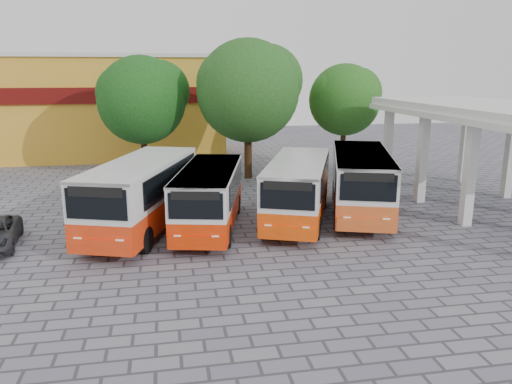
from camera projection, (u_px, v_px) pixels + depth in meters
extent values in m
plane|color=slate|center=(315.00, 249.00, 20.24)|extent=(90.00, 90.00, 0.00)
cube|color=silver|center=(388.00, 145.00, 31.05)|extent=(0.45, 0.45, 5.00)
cube|color=silver|center=(465.00, 143.00, 31.98)|extent=(0.45, 0.45, 5.00)
cube|color=silver|center=(498.00, 109.00, 24.66)|extent=(6.60, 15.60, 0.40)
cube|color=silver|center=(497.00, 116.00, 24.74)|extent=(6.80, 15.80, 0.30)
cube|color=gold|center=(101.00, 107.00, 42.21)|extent=(20.00, 10.00, 8.00)
cube|color=#590C0A|center=(92.00, 96.00, 37.05)|extent=(20.00, 0.20, 1.20)
cube|color=silver|center=(98.00, 57.00, 41.23)|extent=(20.40, 10.40, 0.30)
cube|color=red|center=(143.00, 209.00, 22.39)|extent=(5.26, 9.05, 1.14)
cube|color=silver|center=(141.00, 179.00, 22.07)|extent=(5.26, 9.05, 1.59)
cube|color=silver|center=(140.00, 163.00, 21.89)|extent=(5.31, 9.07, 0.13)
cube|color=black|center=(110.00, 180.00, 21.83)|extent=(2.36, 6.79, 1.14)
cube|color=black|center=(171.00, 178.00, 22.29)|extent=(2.36, 6.79, 1.14)
cube|color=black|center=(136.00, 204.00, 17.90)|extent=(2.22, 0.80, 1.14)
cube|color=black|center=(135.00, 192.00, 17.79)|extent=(1.97, 0.72, 0.37)
cylinder|color=black|center=(110.00, 240.00, 19.60)|extent=(0.30, 1.08, 1.08)
cylinder|color=black|center=(170.00, 237.00, 20.00)|extent=(0.30, 1.08, 1.08)
cylinder|color=black|center=(121.00, 204.00, 24.98)|extent=(0.30, 1.08, 1.08)
cylinder|color=black|center=(169.00, 201.00, 25.39)|extent=(0.30, 1.08, 1.08)
cube|color=red|center=(210.00, 210.00, 22.67)|extent=(3.96, 8.03, 1.01)
cube|color=silver|center=(209.00, 184.00, 22.38)|extent=(3.96, 8.03, 1.42)
cube|color=silver|center=(209.00, 170.00, 22.22)|extent=(4.00, 8.04, 0.12)
cube|color=black|center=(183.00, 184.00, 22.17)|extent=(1.45, 6.21, 1.01)
cube|color=black|center=(235.00, 182.00, 22.58)|extent=(1.45, 6.21, 1.01)
cube|color=black|center=(219.00, 206.00, 18.67)|extent=(2.03, 0.51, 1.01)
cube|color=black|center=(218.00, 195.00, 18.58)|extent=(1.80, 0.46, 0.33)
cylinder|color=black|center=(190.00, 237.00, 20.18)|extent=(0.27, 0.96, 0.96)
cylinder|color=black|center=(241.00, 234.00, 20.55)|extent=(0.27, 0.96, 0.96)
cylinder|color=black|center=(185.00, 205.00, 24.97)|extent=(0.27, 0.96, 0.96)
cylinder|color=black|center=(226.00, 203.00, 25.34)|extent=(0.27, 0.96, 0.96)
cube|color=#E84103|center=(298.00, 202.00, 23.81)|extent=(5.18, 8.45, 1.06)
cube|color=silver|center=(298.00, 176.00, 23.51)|extent=(5.18, 8.45, 1.49)
cube|color=silver|center=(298.00, 162.00, 23.34)|extent=(5.23, 8.46, 0.12)
cube|color=black|center=(273.00, 177.00, 23.29)|extent=(2.45, 6.27, 1.06)
cube|color=black|center=(323.00, 175.00, 23.72)|extent=(2.45, 6.27, 1.06)
cube|color=black|center=(325.00, 196.00, 19.61)|extent=(2.05, 0.83, 1.06)
cube|color=black|center=(326.00, 186.00, 19.51)|extent=(1.82, 0.75, 0.34)
cylinder|color=black|center=(289.00, 228.00, 21.20)|extent=(0.28, 1.01, 1.01)
cylinder|color=black|center=(338.00, 225.00, 21.58)|extent=(0.28, 1.01, 1.01)
cylinder|color=black|center=(264.00, 198.00, 26.24)|extent=(0.28, 1.01, 1.01)
cylinder|color=black|center=(305.00, 196.00, 26.62)|extent=(0.28, 1.01, 1.01)
cube|color=#D3531C|center=(360.00, 195.00, 24.97)|extent=(5.12, 8.95, 1.13)
cube|color=silver|center=(361.00, 168.00, 24.65)|extent=(5.12, 8.95, 1.58)
cube|color=silver|center=(362.00, 154.00, 24.47)|extent=(5.17, 8.96, 0.13)
cube|color=black|center=(336.00, 169.00, 24.41)|extent=(2.26, 6.73, 1.13)
cube|color=black|center=(386.00, 167.00, 24.87)|extent=(2.26, 6.73, 1.13)
cube|color=black|center=(401.00, 188.00, 20.53)|extent=(2.20, 0.77, 1.13)
cube|color=black|center=(402.00, 177.00, 20.42)|extent=(1.95, 0.69, 0.36)
cylinder|color=black|center=(359.00, 220.00, 22.21)|extent=(0.30, 1.07, 1.07)
cylinder|color=black|center=(407.00, 218.00, 22.61)|extent=(0.30, 1.07, 1.07)
cylinder|color=black|center=(321.00, 191.00, 27.53)|extent=(0.30, 1.07, 1.07)
cylinder|color=black|center=(360.00, 190.00, 27.94)|extent=(0.30, 1.07, 1.07)
cylinder|color=#332415|center=(144.00, 149.00, 33.66)|extent=(0.41, 0.41, 3.77)
sphere|color=#10490D|center=(142.00, 100.00, 32.89)|extent=(5.81, 5.81, 5.81)
sphere|color=#10490D|center=(159.00, 91.00, 33.24)|extent=(4.07, 4.07, 4.07)
sphere|color=#10490D|center=(125.00, 94.00, 32.42)|extent=(3.78, 3.78, 3.78)
cylinder|color=#392210|center=(248.00, 146.00, 33.09)|extent=(0.51, 0.51, 4.24)
sphere|color=#1A4E12|center=(248.00, 91.00, 32.23)|extent=(6.66, 6.66, 6.66)
sphere|color=#1A4E12|center=(267.00, 80.00, 32.59)|extent=(4.66, 4.66, 4.66)
sphere|color=#1A4E12|center=(230.00, 83.00, 31.71)|extent=(4.33, 4.33, 4.33)
cylinder|color=#372819|center=(343.00, 146.00, 35.73)|extent=(0.38, 0.38, 3.59)
sphere|color=#1D5811|center=(345.00, 100.00, 34.96)|extent=(5.01, 5.01, 5.01)
sphere|color=#1D5811|center=(357.00, 92.00, 35.31)|extent=(3.50, 3.50, 3.50)
sphere|color=#1D5811|center=(334.00, 95.00, 34.53)|extent=(3.25, 3.25, 3.25)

